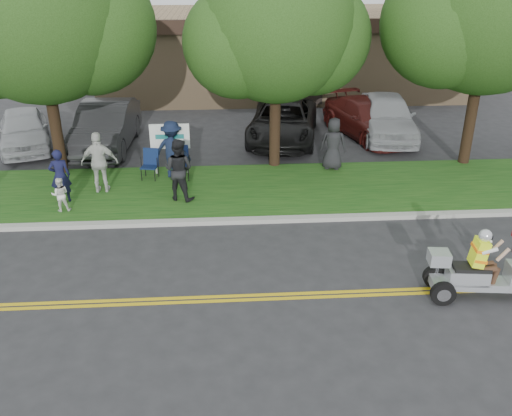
{
  "coord_description": "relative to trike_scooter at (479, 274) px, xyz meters",
  "views": [
    {
      "loc": [
        -1.28,
        -10.0,
        6.52
      ],
      "look_at": [
        -0.47,
        2.0,
        0.91
      ],
      "focal_mm": 38.0,
      "sensor_mm": 36.0,
      "label": 1
    }
  ],
  "objects": [
    {
      "name": "commercial_building",
      "position": [
        -1.98,
        19.73,
        1.46
      ],
      "size": [
        18.0,
        8.2,
        4.0
      ],
      "color": "#9E7F5B",
      "rests_on": "ground"
    },
    {
      "name": "parked_car_right",
      "position": [
        0.52,
        11.19,
        0.16
      ],
      "size": [
        3.32,
        5.29,
        1.43
      ],
      "primitive_type": "imported",
      "rotation": [
        0.0,
        0.0,
        0.29
      ],
      "color": "#42120F",
      "rests_on": "ground"
    },
    {
      "name": "parked_car_far_right",
      "position": [
        1.21,
        11.08,
        0.29
      ],
      "size": [
        2.58,
        5.16,
        1.69
      ],
      "primitive_type": "imported",
      "rotation": [
        0.0,
        0.0,
        -0.12
      ],
      "color": "#A1A3A8",
      "rests_on": "ground"
    },
    {
      "name": "trike_scooter",
      "position": [
        0.0,
        0.0,
        0.0
      ],
      "size": [
        2.41,
        0.85,
        1.58
      ],
      "rotation": [
        0.0,
        0.0,
        -0.11
      ],
      "color": "black",
      "rests_on": "ground"
    },
    {
      "name": "ground",
      "position": [
        -3.98,
        0.76,
        -0.55
      ],
      "size": [
        120.0,
        120.0,
        0.0
      ],
      "primitive_type": "plane",
      "color": "#28282B",
      "rests_on": "ground"
    },
    {
      "name": "spectator_chair_a",
      "position": [
        -6.8,
        7.08,
        0.46
      ],
      "size": [
        1.33,
        1.03,
        1.82
      ],
      "primitive_type": "imported",
      "rotation": [
        0.0,
        0.0,
        2.79
      ],
      "color": "#131D37",
      "rests_on": "grass_verge"
    },
    {
      "name": "business_sign",
      "position": [
        -6.88,
        7.36,
        0.71
      ],
      "size": [
        1.25,
        0.06,
        1.75
      ],
      "color": "silver",
      "rests_on": "ground"
    },
    {
      "name": "child_right",
      "position": [
        -9.71,
        4.68,
        0.04
      ],
      "size": [
        0.53,
        0.44,
        0.97
      ],
      "primitive_type": "imported",
      "rotation": [
        0.0,
        0.0,
        3.31
      ],
      "color": "white",
      "rests_on": "grass_verge"
    },
    {
      "name": "spectator_chair_b",
      "position": [
        -1.61,
        7.43,
        0.41
      ],
      "size": [
        0.94,
        0.73,
        1.72
      ],
      "primitive_type": "imported",
      "rotation": [
        0.0,
        0.0,
        2.9
      ],
      "color": "black",
      "rests_on": "grass_verge"
    },
    {
      "name": "grass_verge",
      "position": [
        -3.98,
        5.96,
        -0.5
      ],
      "size": [
        60.0,
        4.0,
        0.1
      ],
      "primitive_type": "cube",
      "color": "#124412",
      "rests_on": "ground"
    },
    {
      "name": "tree_right",
      "position": [
        3.08,
        7.79,
        4.48
      ],
      "size": [
        6.86,
        5.6,
        8.07
      ],
      "color": "#332114",
      "rests_on": "ground"
    },
    {
      "name": "lawn_chair_a",
      "position": [
        -7.51,
        7.02,
        0.08
      ],
      "size": [
        0.58,
        0.6,
        0.94
      ],
      "rotation": [
        0.0,
        0.0,
        -0.2
      ],
      "color": "black",
      "rests_on": "grass_verge"
    },
    {
      "name": "spectator_adult_mid",
      "position": [
        -6.5,
        5.28,
        0.46
      ],
      "size": [
        1.07,
        0.97,
        1.81
      ],
      "primitive_type": "imported",
      "rotation": [
        0.0,
        0.0,
        2.76
      ],
      "color": "black",
      "rests_on": "grass_verge"
    },
    {
      "name": "tree_left",
      "position": [
        -10.42,
        7.79,
        4.3
      ],
      "size": [
        6.62,
        5.4,
        7.78
      ],
      "color": "#332114",
      "rests_on": "ground"
    },
    {
      "name": "curb",
      "position": [
        -3.98,
        3.81,
        -0.49
      ],
      "size": [
        60.0,
        0.25,
        0.12
      ],
      "primitive_type": "cube",
      "color": "#A8A89E",
      "rests_on": "ground"
    },
    {
      "name": "spectator_adult_right",
      "position": [
        -8.84,
        6.0,
        0.47
      ],
      "size": [
        1.09,
        0.48,
        1.83
      ],
      "primitive_type": "imported",
      "rotation": [
        0.0,
        0.0,
        3.17
      ],
      "color": "silver",
      "rests_on": "grass_verge"
    },
    {
      "name": "parked_car_left",
      "position": [
        -9.48,
        10.38,
        0.29
      ],
      "size": [
        1.92,
        5.16,
        1.68
      ],
      "primitive_type": "imported",
      "rotation": [
        0.0,
        0.0,
        -0.03
      ],
      "color": "#272729",
      "rests_on": "ground"
    },
    {
      "name": "lawn_chair_b",
      "position": [
        -6.56,
        6.95,
        0.13
      ],
      "size": [
        0.57,
        0.59,
        1.03
      ],
      "rotation": [
        0.0,
        0.0,
        0.06
      ],
      "color": "black",
      "rests_on": "grass_verge"
    },
    {
      "name": "parked_car_far_left",
      "position": [
        -12.51,
        10.56,
        0.18
      ],
      "size": [
        2.98,
        4.6,
        1.46
      ],
      "primitive_type": "imported",
      "rotation": [
        0.0,
        0.0,
        0.32
      ],
      "color": "#9EA0A5",
      "rests_on": "ground"
    },
    {
      "name": "parked_car_mid",
      "position": [
        -2.85,
        10.94,
        0.19
      ],
      "size": [
        3.44,
        5.72,
        1.49
      ],
      "primitive_type": "imported",
      "rotation": [
        0.0,
        0.0,
        -0.19
      ],
      "color": "black",
      "rests_on": "ground"
    },
    {
      "name": "tree_mid",
      "position": [
        -3.43,
        7.99,
        3.88
      ],
      "size": [
        5.88,
        4.8,
        7.05
      ],
      "color": "#332114",
      "rests_on": "ground"
    },
    {
      "name": "centerline_far",
      "position": [
        -3.98,
        0.34,
        -0.54
      ],
      "size": [
        60.0,
        0.1,
        0.01
      ],
      "primitive_type": "cube",
      "color": "gold",
      "rests_on": "ground"
    },
    {
      "name": "centerline_near",
      "position": [
        -3.98,
        0.18,
        -0.54
      ],
      "size": [
        60.0,
        0.1,
        0.01
      ],
      "primitive_type": "cube",
      "color": "gold",
      "rests_on": "ground"
    },
    {
      "name": "spectator_adult_left",
      "position": [
        -9.83,
        5.32,
        0.34
      ],
      "size": [
        0.65,
        0.52,
        1.57
      ],
      "primitive_type": "imported",
      "rotation": [
        0.0,
        0.0,
        3.42
      ],
      "color": "#141537",
      "rests_on": "grass_verge"
    }
  ]
}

